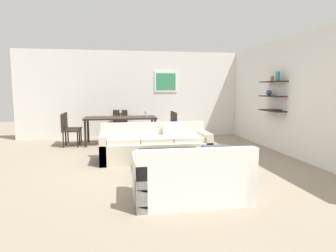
% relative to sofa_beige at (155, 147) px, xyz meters
% --- Properties ---
extents(ground_plane, '(18.00, 18.00, 0.00)m').
position_rel_sofa_beige_xyz_m(ground_plane, '(0.07, -0.34, -0.29)').
color(ground_plane, gray).
extents(back_wall_unit, '(8.40, 0.09, 2.70)m').
position_rel_sofa_beige_xyz_m(back_wall_unit, '(0.38, 3.19, 1.06)').
color(back_wall_unit, silver).
rests_on(back_wall_unit, ground).
extents(right_wall_shelf_unit, '(0.34, 8.20, 2.70)m').
position_rel_sofa_beige_xyz_m(right_wall_shelf_unit, '(3.10, 0.27, 1.06)').
color(right_wall_shelf_unit, silver).
rests_on(right_wall_shelf_unit, ground).
extents(sofa_beige, '(2.30, 0.90, 0.78)m').
position_rel_sofa_beige_xyz_m(sofa_beige, '(0.00, 0.00, 0.00)').
color(sofa_beige, beige).
rests_on(sofa_beige, ground).
extents(loveseat_white, '(1.56, 0.90, 0.78)m').
position_rel_sofa_beige_xyz_m(loveseat_white, '(0.20, -2.39, 0.00)').
color(loveseat_white, white).
rests_on(loveseat_white, ground).
extents(coffee_table, '(1.13, 1.08, 0.38)m').
position_rel_sofa_beige_xyz_m(coffee_table, '(0.17, -1.11, -0.10)').
color(coffee_table, black).
rests_on(coffee_table, ground).
extents(decorative_bowl, '(0.35, 0.35, 0.06)m').
position_rel_sofa_beige_xyz_m(decorative_bowl, '(0.20, -1.11, 0.12)').
color(decorative_bowl, '#19666B').
rests_on(decorative_bowl, coffee_table).
extents(candle_jar, '(0.06, 0.06, 0.07)m').
position_rel_sofa_beige_xyz_m(candle_jar, '(0.37, -1.24, 0.12)').
color(candle_jar, silver).
rests_on(candle_jar, coffee_table).
extents(apple_on_coffee_table, '(0.07, 0.07, 0.07)m').
position_rel_sofa_beige_xyz_m(apple_on_coffee_table, '(-0.11, -1.15, 0.12)').
color(apple_on_coffee_table, '#669E2D').
rests_on(apple_on_coffee_table, coffee_table).
extents(dining_table, '(1.97, 0.86, 0.75)m').
position_rel_sofa_beige_xyz_m(dining_table, '(-0.71, 2.08, 0.39)').
color(dining_table, black).
rests_on(dining_table, ground).
extents(dining_chair_left_near, '(0.44, 0.44, 0.88)m').
position_rel_sofa_beige_xyz_m(dining_chair_left_near, '(-2.10, 1.88, 0.21)').
color(dining_chair_left_near, black).
rests_on(dining_chair_left_near, ground).
extents(dining_chair_right_near, '(0.44, 0.44, 0.88)m').
position_rel_sofa_beige_xyz_m(dining_chair_right_near, '(0.68, 1.88, 0.21)').
color(dining_chair_right_near, black).
rests_on(dining_chair_right_near, ground).
extents(dining_chair_head, '(0.44, 0.44, 0.88)m').
position_rel_sofa_beige_xyz_m(dining_chair_head, '(-0.71, 2.91, 0.21)').
color(dining_chair_head, black).
rests_on(dining_chair_head, ground).
extents(dining_chair_left_far, '(0.44, 0.44, 0.88)m').
position_rel_sofa_beige_xyz_m(dining_chair_left_far, '(-2.10, 2.27, 0.21)').
color(dining_chair_left_far, black).
rests_on(dining_chair_left_far, ground).
extents(dining_chair_right_far, '(0.44, 0.44, 0.88)m').
position_rel_sofa_beige_xyz_m(dining_chair_right_far, '(0.68, 2.27, 0.21)').
color(dining_chair_right_far, black).
rests_on(dining_chair_right_far, ground).
extents(wine_glass_right_far, '(0.08, 0.08, 0.17)m').
position_rel_sofa_beige_xyz_m(wine_glass_right_far, '(0.01, 2.18, 0.58)').
color(wine_glass_right_far, silver).
rests_on(wine_glass_right_far, dining_table).
extents(wine_glass_head, '(0.06, 0.06, 0.17)m').
position_rel_sofa_beige_xyz_m(wine_glass_head, '(-0.71, 2.45, 0.58)').
color(wine_glass_head, silver).
rests_on(wine_glass_head, dining_table).
extents(wine_glass_right_near, '(0.08, 0.08, 0.14)m').
position_rel_sofa_beige_xyz_m(wine_glass_right_near, '(0.01, 1.97, 0.56)').
color(wine_glass_right_near, silver).
rests_on(wine_glass_right_near, dining_table).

